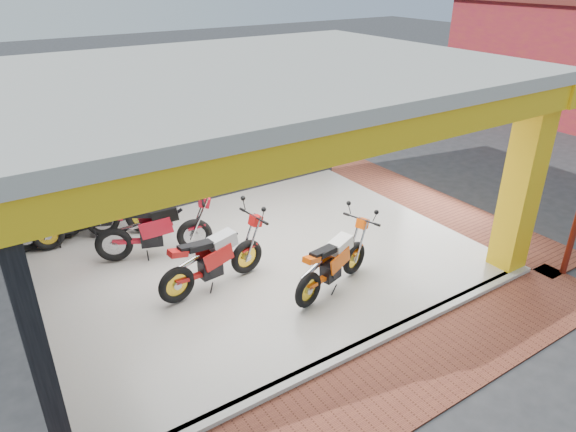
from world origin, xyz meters
name	(u,v)px	position (x,y,z in m)	size (l,w,h in m)	color
ground	(321,315)	(0.00, 0.00, 0.00)	(80.00, 80.00, 0.00)	#2D2D30
showroom_floor	(259,260)	(0.00, 2.00, 0.05)	(8.00, 6.00, 0.10)	white
showroom_ceiling	(253,71)	(0.00, 2.00, 3.60)	(8.40, 6.40, 0.20)	beige
back_wall	(186,134)	(0.00, 5.10, 1.75)	(8.20, 0.20, 3.50)	black
left_wall	(0,238)	(-4.10, 2.00, 1.75)	(0.20, 6.20, 3.50)	black
corner_column	(523,182)	(3.75, -0.75, 1.75)	(0.50, 0.50, 3.50)	yellow
header_beam_front	(379,135)	(0.00, -1.00, 3.30)	(8.40, 0.30, 0.40)	yellow
header_beam_right	(425,66)	(4.00, 2.00, 3.30)	(0.30, 6.40, 0.40)	yellow
floor_kerb	(362,347)	(0.00, -1.02, 0.05)	(8.00, 0.20, 0.10)	white
paver_front	(400,381)	(0.00, -1.80, 0.01)	(9.00, 1.40, 0.03)	brown
paver_right	(432,204)	(4.80, 2.00, 0.01)	(1.40, 7.00, 0.03)	brown
moto_hero	(355,243)	(1.14, 0.56, 0.72)	(2.04, 0.76, 1.25)	#FF590A
moto_row_a	(246,241)	(-0.46, 1.63, 0.76)	(2.17, 0.80, 1.33)	#B51413
moto_row_b	(193,220)	(-0.92, 2.86, 0.80)	(2.29, 0.85, 1.40)	red
moto_row_c	(141,201)	(-1.48, 4.19, 0.83)	(2.40, 0.89, 1.46)	black
moto_row_d	(101,206)	(-2.20, 4.50, 0.78)	(2.24, 0.83, 1.37)	#AE1212
moto_row_e	(45,222)	(-3.26, 4.50, 0.71)	(2.00, 0.74, 1.22)	black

